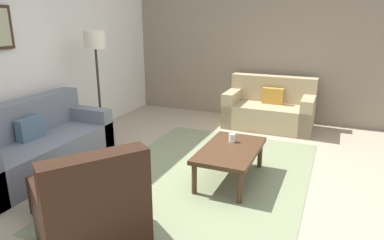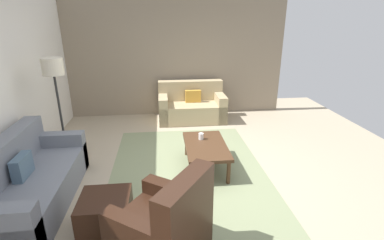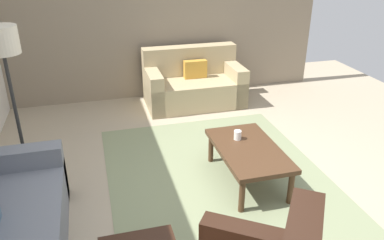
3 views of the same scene
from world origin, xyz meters
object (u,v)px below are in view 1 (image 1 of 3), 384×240
Objects in this scene: coffee_table at (230,152)px; ottoman at (70,189)px; couch_main at (33,148)px; cup at (232,138)px; lamp_standing at (96,51)px; armchair_leather at (92,218)px; couch_loveseat at (270,110)px.

ottoman is at bearing 132.95° from coffee_table.
coffee_table is at bearing -73.59° from couch_main.
coffee_table is 10.69× the size of cup.
coffee_table is (0.71, -2.41, 0.06)m from couch_main.
armchair_leather is at bearing -144.17° from lamp_standing.
ottoman is 0.51× the size of coffee_table.
couch_main reaches higher than ottoman.
coffee_table is (-2.35, 0.02, 0.06)m from couch_loveseat.
cup is at bearing 178.18° from couch_loveseat.
armchair_leather reaches higher than coffee_table.
ottoman is (-3.59, 1.36, -0.10)m from couch_loveseat.
cup reaches higher than coffee_table.
lamp_standing is at bearing 35.83° from armchair_leather.
ottoman is (0.47, 0.68, -0.11)m from armchair_leather.
couch_main is 1.33× the size of couch_loveseat.
lamp_standing reaches higher than armchair_leather.
couch_loveseat is 2.35m from coffee_table.
couch_loveseat is at bearing -38.49° from couch_main.
ottoman is at bearing 138.47° from cup.
couch_loveseat is 14.72× the size of cup.
couch_main is 2.02m from armchair_leather.
couch_main is 3.91m from couch_loveseat.
ottoman is at bearing 159.27° from couch_loveseat.
cup is 0.06× the size of lamp_standing.
coffee_table is 2.59m from lamp_standing.
armchair_leather is 10.82× the size of cup.
coffee_table is at bearing 179.46° from couch_loveseat.
coffee_table is at bearing -103.50° from lamp_standing.
cup is at bearing -17.62° from armchair_leather.
armchair_leather is at bearing 159.01° from coffee_table.
lamp_standing is (0.55, 2.30, 1.05)m from coffee_table.
cup is at bearing -68.67° from couch_main.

